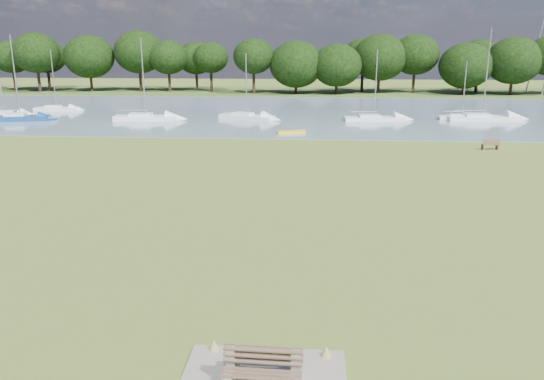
# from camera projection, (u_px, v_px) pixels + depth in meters

# --- Properties ---
(ground) EXTENTS (220.00, 220.00, 0.00)m
(ground) POSITION_uv_depth(u_px,v_px,m) (288.00, 215.00, 26.77)
(ground) COLOR olive
(river) EXTENTS (220.00, 40.00, 0.10)m
(river) POSITION_uv_depth(u_px,v_px,m) (303.00, 112.00, 67.16)
(river) COLOR slate
(river) RESTS_ON ground
(far_bank) EXTENTS (220.00, 20.00, 0.40)m
(far_bank) POSITION_uv_depth(u_px,v_px,m) (306.00, 92.00, 96.01)
(far_bank) COLOR #4C6626
(far_bank) RESTS_ON ground
(bench_pair) EXTENTS (2.00, 1.22, 1.06)m
(bench_pair) POSITION_uv_depth(u_px,v_px,m) (263.00, 368.00, 13.16)
(bench_pair) COLOR gray
(bench_pair) RESTS_ON concrete_pad
(riverbank_bench) EXTENTS (1.45, 0.63, 0.86)m
(riverbank_bench) POSITION_uv_depth(u_px,v_px,m) (491.00, 145.00, 43.14)
(riverbank_bench) COLOR brown
(riverbank_bench) RESTS_ON ground
(kayak) EXTENTS (2.80, 1.50, 0.27)m
(kayak) POSITION_uv_depth(u_px,v_px,m) (291.00, 132.00, 50.99)
(kayak) COLOR yellow
(kayak) RESTS_ON river
(tree_line) EXTENTS (124.04, 8.44, 10.22)m
(tree_line) POSITION_uv_depth(u_px,v_px,m) (252.00, 58.00, 91.23)
(tree_line) COLOR black
(tree_line) RESTS_ON far_bank
(sailboat_1) EXTENTS (7.10, 2.43, 8.99)m
(sailboat_1) POSITION_uv_depth(u_px,v_px,m) (145.00, 116.00, 59.62)
(sailboat_1) COLOR white
(sailboat_1) RESTS_ON river
(sailboat_2) EXTENTS (6.71, 4.13, 7.34)m
(sailboat_2) POSITION_uv_depth(u_px,v_px,m) (246.00, 115.00, 60.64)
(sailboat_2) COLOR white
(sailboat_2) RESTS_ON river
(sailboat_3) EXTENTS (5.55, 1.73, 7.63)m
(sailboat_3) POSITION_uv_depth(u_px,v_px,m) (56.00, 108.00, 68.29)
(sailboat_3) COLOR white
(sailboat_3) RESTS_ON river
(sailboat_4) EXTENTS (6.34, 3.17, 9.31)m
(sailboat_4) POSITION_uv_depth(u_px,v_px,m) (19.00, 116.00, 59.32)
(sailboat_4) COLOR navy
(sailboat_4) RESTS_ON river
(sailboat_5) EXTENTS (5.06, 1.76, 6.55)m
(sailboat_5) POSITION_uv_depth(u_px,v_px,m) (461.00, 116.00, 60.04)
(sailboat_5) COLOR white
(sailboat_5) RESTS_ON river
(sailboat_6) EXTENTS (7.19, 2.89, 9.46)m
(sailboat_6) POSITION_uv_depth(u_px,v_px,m) (3.00, 113.00, 61.89)
(sailboat_6) COLOR white
(sailboat_6) RESTS_ON river
(sailboat_7) EXTENTS (8.00, 2.68, 10.04)m
(sailboat_7) POSITION_uv_depth(u_px,v_px,m) (482.00, 116.00, 59.53)
(sailboat_7) COLOR white
(sailboat_7) RESTS_ON river
(sailboat_8) EXTENTS (6.88, 2.62, 7.71)m
(sailboat_8) POSITION_uv_depth(u_px,v_px,m) (373.00, 117.00, 59.15)
(sailboat_8) COLOR white
(sailboat_8) RESTS_ON river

